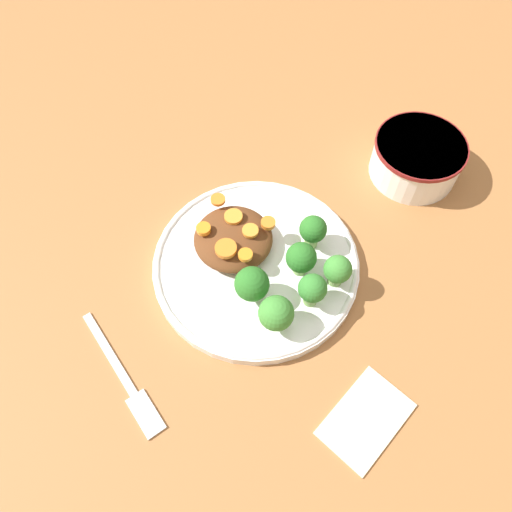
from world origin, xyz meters
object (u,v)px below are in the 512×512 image
fork (127,383)px  napkin (366,419)px  dip_bowl (417,157)px  plate (256,264)px

fork → napkin: bearing=45.6°
fork → napkin: same height
fork → dip_bowl: bearing=94.0°
plate → napkin: (-0.13, -0.19, -0.01)m
plate → napkin: plate is taller
plate → dip_bowl: dip_bowl is taller
napkin → plate: bearing=55.0°
napkin → fork: bearing=104.3°
plate → dip_bowl: bearing=-31.8°
plate → fork: bearing=158.8°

